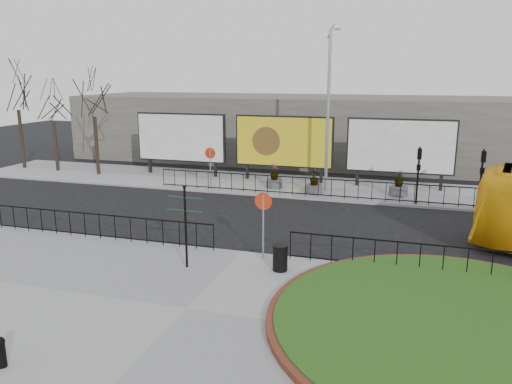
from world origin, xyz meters
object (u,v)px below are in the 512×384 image
at_px(billboard_mid, 284,142).
at_px(planter_c, 399,187).
at_px(planter_b, 314,184).
at_px(fingerpost_sign, 185,218).
at_px(lamp_post, 328,109).
at_px(bollard, 1,351).
at_px(planter_a, 274,180).
at_px(litter_bin, 280,258).

bearing_deg(billboard_mid, planter_c, -15.58).
relative_size(billboard_mid, planter_b, 4.29).
xyz_separation_m(fingerpost_sign, planter_c, (6.88, 13.08, -1.29)).
relative_size(lamp_post, bollard, 12.20).
xyz_separation_m(billboard_mid, planter_c, (7.07, -1.97, -1.99)).
xyz_separation_m(fingerpost_sign, planter_a, (-0.23, 12.97, -1.30)).
distance_m(fingerpost_sign, planter_a, 13.04).
height_order(lamp_post, bollard, lamp_post).
distance_m(lamp_post, fingerpost_sign, 13.69).
xyz_separation_m(fingerpost_sign, bollard, (-1.55, -6.88, -1.37)).
xyz_separation_m(bollard, planter_a, (1.32, 19.85, 0.07)).
bearing_deg(planter_c, planter_a, -179.16).
bearing_deg(fingerpost_sign, lamp_post, 83.49).
xyz_separation_m(planter_a, planter_b, (2.50, -0.72, 0.04)).
distance_m(lamp_post, bollard, 20.87).
distance_m(planter_b, planter_c, 4.68).
relative_size(litter_bin, planter_a, 0.65).
bearing_deg(fingerpost_sign, planter_b, 85.12).
relative_size(fingerpost_sign, planter_c, 2.03).
bearing_deg(planter_a, billboard_mid, 88.96).
height_order(litter_bin, planter_b, planter_b).
distance_m(billboard_mid, planter_b, 4.21).
bearing_deg(planter_b, billboard_mid, 131.43).
height_order(fingerpost_sign, planter_c, fingerpost_sign).
relative_size(fingerpost_sign, bollard, 3.91).
height_order(billboard_mid, fingerpost_sign, billboard_mid).
bearing_deg(planter_a, planter_b, -16.01).
distance_m(litter_bin, planter_c, 12.96).
bearing_deg(billboard_mid, planter_a, -91.04).
bearing_deg(bollard, planter_b, 78.68).
height_order(billboard_mid, lamp_post, lamp_post).
bearing_deg(planter_a, planter_c, 0.84).
bearing_deg(planter_a, bollard, -93.82).
height_order(litter_bin, planter_c, planter_c).
xyz_separation_m(lamp_post, bollard, (-4.37, -19.95, -4.29)).
xyz_separation_m(billboard_mid, bollard, (-1.36, -21.92, -2.07)).
xyz_separation_m(litter_bin, planter_a, (-3.44, 12.33, 0.02)).
xyz_separation_m(lamp_post, fingerpost_sign, (-2.82, -13.08, -2.92)).
bearing_deg(lamp_post, planter_c, -0.00).
relative_size(bollard, planter_a, 0.54).
bearing_deg(fingerpost_sign, litter_bin, 16.99).
height_order(bollard, planter_c, planter_c).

